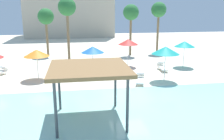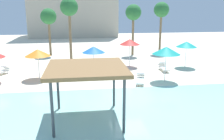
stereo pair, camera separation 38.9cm
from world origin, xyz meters
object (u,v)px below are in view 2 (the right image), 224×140
(lounge_chair_2, at_px, (1,71))
(beach_umbrella_teal_7, at_px, (166,50))
(lounge_chair_1, at_px, (140,79))
(palm_tree_1, at_px, (133,14))
(palm_tree_3, at_px, (48,17))
(lounge_chair_0, at_px, (164,67))
(beach_umbrella_orange_3, at_px, (38,53))
(palm_tree_0, at_px, (69,9))
(beach_umbrella_blue_1, at_px, (94,50))
(beach_umbrella_teal_4, at_px, (187,44))
(shade_pavilion, at_px, (87,70))
(palm_tree_2, at_px, (161,11))
(beach_umbrella_red_6, at_px, (130,42))

(lounge_chair_2, bearing_deg, beach_umbrella_teal_7, 106.29)
(lounge_chair_1, relative_size, palm_tree_1, 0.32)
(palm_tree_1, xyz_separation_m, palm_tree_3, (-10.08, 1.11, -0.44))
(palm_tree_1, bearing_deg, lounge_chair_0, -81.28)
(beach_umbrella_orange_3, relative_size, palm_tree_0, 0.37)
(lounge_chair_0, relative_size, palm_tree_0, 0.28)
(lounge_chair_1, height_order, palm_tree_3, palm_tree_3)
(beach_umbrella_blue_1, relative_size, beach_umbrella_orange_3, 1.03)
(beach_umbrella_teal_4, bearing_deg, shade_pavilion, -133.97)
(palm_tree_2, distance_m, palm_tree_3, 13.87)
(beach_umbrella_red_6, relative_size, lounge_chair_0, 1.42)
(palm_tree_1, bearing_deg, beach_umbrella_teal_7, -89.22)
(beach_umbrella_red_6, xyz_separation_m, beach_umbrella_teal_7, (1.78, -5.40, 0.03))
(shade_pavilion, relative_size, beach_umbrella_teal_4, 1.53)
(beach_umbrella_blue_1, height_order, lounge_chair_0, beach_umbrella_blue_1)
(beach_umbrella_teal_4, relative_size, palm_tree_0, 0.38)
(beach_umbrella_teal_4, xyz_separation_m, palm_tree_2, (-0.01, 7.79, 3.04))
(beach_umbrella_teal_7, distance_m, palm_tree_2, 12.90)
(beach_umbrella_blue_1, distance_m, lounge_chair_1, 4.88)
(palm_tree_0, distance_m, palm_tree_2, 11.69)
(beach_umbrella_red_6, xyz_separation_m, palm_tree_3, (-8.46, 6.94, 2.14))
(palm_tree_3, bearing_deg, lounge_chair_1, -57.09)
(beach_umbrella_teal_4, relative_size, palm_tree_3, 0.45)
(beach_umbrella_red_6, height_order, palm_tree_2, palm_tree_2)
(beach_umbrella_blue_1, height_order, lounge_chair_1, beach_umbrella_blue_1)
(beach_umbrella_blue_1, distance_m, beach_umbrella_teal_7, 6.11)
(beach_umbrella_teal_7, bearing_deg, palm_tree_2, 73.30)
(beach_umbrella_teal_7, xyz_separation_m, palm_tree_2, (3.62, 12.05, 2.83))
(beach_umbrella_teal_4, bearing_deg, lounge_chair_2, -178.50)
(shade_pavilion, bearing_deg, beach_umbrella_teal_7, 43.74)
(palm_tree_2, bearing_deg, beach_umbrella_orange_3, -144.05)
(lounge_chair_1, bearing_deg, beach_umbrella_blue_1, -112.52)
(palm_tree_3, bearing_deg, palm_tree_1, -6.27)
(lounge_chair_1, bearing_deg, lounge_chair_0, 155.63)
(lounge_chair_0, relative_size, lounge_chair_2, 1.00)
(beach_umbrella_teal_4, bearing_deg, lounge_chair_0, -159.27)
(lounge_chair_1, relative_size, palm_tree_0, 0.29)
(shade_pavilion, bearing_deg, beach_umbrella_blue_1, 84.17)
(beach_umbrella_blue_1, xyz_separation_m, palm_tree_3, (-4.70, 9.74, 2.34))
(shade_pavilion, height_order, palm_tree_1, palm_tree_1)
(beach_umbrella_red_6, relative_size, palm_tree_3, 0.48)
(beach_umbrella_blue_1, xyz_separation_m, palm_tree_1, (5.37, 8.64, 2.78))
(shade_pavilion, bearing_deg, lounge_chair_1, 53.58)
(shade_pavilion, height_order, beach_umbrella_red_6, shade_pavilion)
(beach_umbrella_teal_7, distance_m, lounge_chair_2, 14.36)
(beach_umbrella_teal_4, height_order, palm_tree_3, palm_tree_3)
(shade_pavilion, distance_m, lounge_chair_2, 12.55)
(beach_umbrella_red_6, relative_size, palm_tree_0, 0.41)
(beach_umbrella_orange_3, xyz_separation_m, lounge_chair_0, (11.17, 1.20, -1.87))
(beach_umbrella_teal_4, xyz_separation_m, palm_tree_1, (-3.78, 6.96, 2.76))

